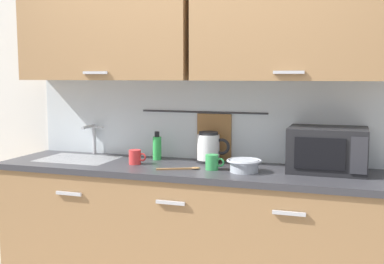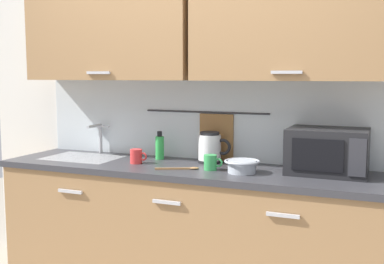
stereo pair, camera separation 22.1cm
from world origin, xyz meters
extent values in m
cube|color=#997047|center=(0.00, 0.30, 0.43)|extent=(2.50, 0.60, 0.86)
cube|color=#B7B7BC|center=(-0.69, -0.01, 0.74)|extent=(0.18, 0.02, 0.02)
cube|color=#B7B7BC|center=(0.00, -0.01, 0.74)|extent=(0.18, 0.02, 0.02)
cube|color=#B7B7BC|center=(0.69, -0.01, 0.74)|extent=(0.18, 0.02, 0.02)
cube|color=#333338|center=(0.00, 0.30, 0.88)|extent=(2.53, 0.63, 0.04)
cube|color=#9EA0A5|center=(-0.82, 0.32, 0.85)|extent=(0.52, 0.38, 0.09)
cube|color=silver|center=(0.00, 0.63, 1.25)|extent=(3.70, 0.06, 2.50)
cube|color=silver|center=(0.00, 0.59, 1.18)|extent=(2.50, 0.01, 0.55)
cube|color=#997047|center=(-0.63, 0.43, 1.80)|extent=(1.23, 0.33, 0.70)
cube|color=#B7B7BC|center=(-0.63, 0.26, 1.50)|extent=(0.18, 0.01, 0.02)
cube|color=#997047|center=(0.63, 0.43, 1.80)|extent=(1.23, 0.33, 0.70)
cube|color=#B7B7BC|center=(0.63, 0.26, 1.50)|extent=(0.18, 0.01, 0.02)
cylinder|color=#333338|center=(0.02, 0.58, 1.23)|extent=(0.90, 0.01, 0.01)
cube|color=olive|center=(0.10, 0.58, 1.05)|extent=(0.24, 0.02, 0.34)
cylinder|color=#B2B5BA|center=(-0.82, 0.55, 1.01)|extent=(0.03, 0.03, 0.22)
cylinder|color=#B2B5BA|center=(-0.82, 0.47, 1.11)|extent=(0.02, 0.16, 0.02)
cube|color=#B2B5BA|center=(-0.78, 0.55, 1.10)|extent=(0.07, 0.02, 0.01)
cube|color=black|center=(0.86, 0.41, 1.04)|extent=(0.46, 0.34, 0.27)
cube|color=black|center=(0.82, 0.24, 1.04)|extent=(0.29, 0.01, 0.18)
cube|color=#2D2D33|center=(1.04, 0.24, 1.04)|extent=(0.09, 0.01, 0.21)
cylinder|color=black|center=(0.08, 0.48, 0.91)|extent=(0.16, 0.16, 0.02)
cylinder|color=white|center=(0.08, 0.48, 1.00)|extent=(0.15, 0.15, 0.17)
cylinder|color=#262628|center=(0.08, 0.48, 1.10)|extent=(0.13, 0.13, 0.02)
torus|color=black|center=(0.18, 0.48, 1.01)|extent=(0.11, 0.02, 0.11)
cylinder|color=green|center=(-0.28, 0.47, 0.98)|extent=(0.06, 0.06, 0.16)
cylinder|color=black|center=(-0.28, 0.47, 1.08)|extent=(0.03, 0.03, 0.04)
cylinder|color=red|center=(-0.35, 0.26, 0.95)|extent=(0.08, 0.08, 0.09)
torus|color=red|center=(-0.30, 0.26, 0.95)|extent=(0.06, 0.01, 0.06)
cylinder|color=#A5ADB7|center=(0.38, 0.24, 0.94)|extent=(0.17, 0.17, 0.07)
torus|color=#A5ADB7|center=(0.38, 0.24, 0.97)|extent=(0.21, 0.21, 0.01)
cylinder|color=green|center=(0.18, 0.24, 0.95)|extent=(0.08, 0.08, 0.09)
torus|color=green|center=(0.23, 0.24, 0.95)|extent=(0.06, 0.01, 0.06)
cube|color=#9E7042|center=(-0.05, 0.17, 0.91)|extent=(0.21, 0.11, 0.01)
ellipsoid|color=#9E7042|center=(0.08, 0.23, 0.91)|extent=(0.07, 0.06, 0.01)
camera|label=1|loc=(0.99, -2.57, 1.48)|focal=44.80mm
camera|label=2|loc=(1.19, -2.49, 1.48)|focal=44.80mm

